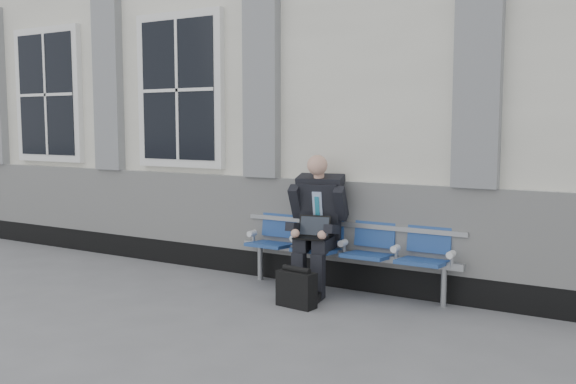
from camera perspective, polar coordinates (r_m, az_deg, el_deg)
The scene contains 5 objects.
ground at distance 7.76m, azimuth -18.36°, elevation -7.85°, with size 70.00×70.00×0.00m, color slate.
station_building at distance 10.16m, azimuth -3.71°, elevation 8.29°, with size 14.40×4.40×4.49m.
bench at distance 7.00m, azimuth 5.16°, elevation -4.43°, with size 2.60×0.47×0.91m.
businessman at distance 6.96m, azimuth 2.62°, elevation -2.40°, with size 0.66×0.88×1.50m.
briefcase at distance 6.48m, azimuth 0.75°, elevation -8.56°, with size 0.42×0.21×0.41m.
Camera 1 is at (5.75, -4.88, 1.82)m, focal length 40.00 mm.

